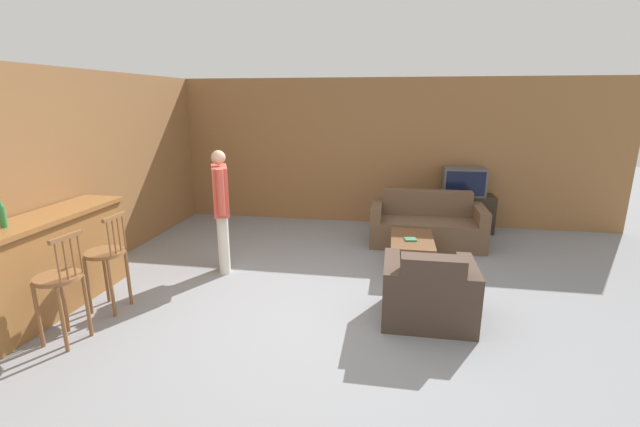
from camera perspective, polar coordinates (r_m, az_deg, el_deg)
ground_plane at (r=4.72m, az=-0.60°, el=-13.21°), size 24.00×24.00×0.00m
wall_back at (r=7.91m, az=4.28°, el=8.20°), size 9.40×0.08×2.60m
wall_left at (r=6.78m, az=-25.81°, el=5.62°), size 0.08×8.73×2.60m
bar_counter at (r=5.29m, az=-34.03°, el=-6.43°), size 0.55×2.46×1.06m
bar_chair_near at (r=4.64m, az=-31.34°, el=-8.18°), size 0.45×0.45×1.08m
bar_chair_mid at (r=5.12m, az=-26.55°, el=-5.50°), size 0.41×0.41×1.08m
couch_far at (r=6.98m, az=13.99°, el=-1.57°), size 1.74×0.83×0.81m
armchair_near at (r=4.60m, az=14.25°, el=-10.34°), size 0.92×0.78×0.79m
coffee_table at (r=5.87m, az=12.17°, el=-3.88°), size 0.56×0.94×0.43m
tv_unit at (r=7.84m, az=18.28°, el=0.11°), size 1.07×0.45×0.64m
tv at (r=7.72m, az=18.61°, el=4.09°), size 0.70×0.44×0.47m
bottle at (r=5.01m, az=-36.72°, el=0.03°), size 0.06×0.06×0.30m
book_on_table at (r=5.77m, az=11.96°, el=-3.38°), size 0.17×0.16×0.02m
person_by_window at (r=5.67m, az=-13.04°, el=1.07°), size 0.36×0.57×1.61m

